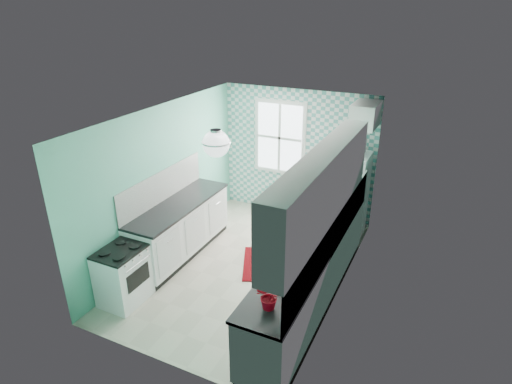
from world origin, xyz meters
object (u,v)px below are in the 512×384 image
at_px(fridge, 346,195).
at_px(stove, 123,275).
at_px(fruit_bowl, 285,285).
at_px(sink, 330,221).
at_px(ceiling_light, 216,144).
at_px(microwave, 351,146).
at_px(potted_plant, 270,297).

height_order(fridge, stove, fridge).
bearing_deg(fruit_bowl, sink, 89.86).
relative_size(fridge, sink, 2.93).
height_order(ceiling_light, fridge, ceiling_light).
bearing_deg(ceiling_light, fridge, 66.75).
bearing_deg(microwave, sink, 91.59).
distance_m(fridge, potted_plant, 3.62).
height_order(fruit_bowl, potted_plant, potted_plant).
bearing_deg(fridge, fruit_bowl, -86.23).
bearing_deg(fruit_bowl, potted_plant, -90.00).
bearing_deg(microwave, stove, 52.34).
xyz_separation_m(ceiling_light, microwave, (1.11, 2.58, -0.63)).
xyz_separation_m(sink, fruit_bowl, (-0.00, -1.79, 0.04)).
relative_size(ceiling_light, fruit_bowl, 1.42).
xyz_separation_m(stove, sink, (2.40, 1.85, 0.51)).
height_order(sink, fruit_bowl, sink).
xyz_separation_m(fridge, microwave, (0.00, 0.00, 0.91)).
bearing_deg(sink, potted_plant, -89.13).
distance_m(sink, fruit_bowl, 1.79).
bearing_deg(sink, stove, -141.40).
distance_m(ceiling_light, fridge, 3.21).
distance_m(ceiling_light, sink, 2.19).
bearing_deg(stove, microwave, 52.46).
relative_size(sink, microwave, 1.12).
relative_size(ceiling_light, sink, 0.66).
xyz_separation_m(ceiling_light, fruit_bowl, (1.20, -0.60, -1.35)).
bearing_deg(stove, ceiling_light, 26.93).
xyz_separation_m(stove, microwave, (2.31, 3.25, 1.26)).
distance_m(fridge, fruit_bowl, 3.19).
relative_size(stove, potted_plant, 2.71).
xyz_separation_m(fruit_bowl, potted_plant, (0.00, -0.42, 0.12)).
xyz_separation_m(fruit_bowl, microwave, (-0.09, 3.18, 0.72)).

